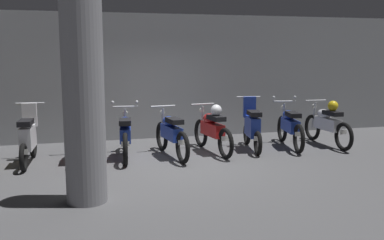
{
  "coord_description": "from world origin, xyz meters",
  "views": [
    {
      "loc": [
        -1.91,
        -8.21,
        2.18
      ],
      "look_at": [
        0.47,
        0.79,
        0.75
      ],
      "focal_mm": 41.11,
      "sensor_mm": 36.0,
      "label": 1
    }
  ],
  "objects_px": {
    "motorbike_slot_2": "(78,137)",
    "motorbike_slot_3": "(125,134)",
    "motorbike_slot_8": "(327,123)",
    "motorbike_slot_4": "(171,134)",
    "support_pillar": "(84,96)",
    "motorbike_slot_6": "(252,127)",
    "motorbike_slot_1": "(28,138)",
    "motorbike_slot_5": "(212,129)",
    "motorbike_slot_7": "(290,126)"
  },
  "relations": [
    {
      "from": "motorbike_slot_2",
      "to": "motorbike_slot_3",
      "type": "height_order",
      "value": "same"
    },
    {
      "from": "motorbike_slot_3",
      "to": "motorbike_slot_8",
      "type": "distance_m",
      "value": 4.76
    },
    {
      "from": "motorbike_slot_4",
      "to": "support_pillar",
      "type": "height_order",
      "value": "support_pillar"
    },
    {
      "from": "support_pillar",
      "to": "motorbike_slot_8",
      "type": "bearing_deg",
      "value": 25.22
    },
    {
      "from": "motorbike_slot_2",
      "to": "motorbike_slot_6",
      "type": "distance_m",
      "value": 3.82
    },
    {
      "from": "motorbike_slot_1",
      "to": "support_pillar",
      "type": "xyz_separation_m",
      "value": [
        1.05,
        -2.6,
        1.05
      ]
    },
    {
      "from": "motorbike_slot_1",
      "to": "motorbike_slot_5",
      "type": "height_order",
      "value": "motorbike_slot_1"
    },
    {
      "from": "motorbike_slot_5",
      "to": "support_pillar",
      "type": "distance_m",
      "value": 3.95
    },
    {
      "from": "motorbike_slot_5",
      "to": "motorbike_slot_8",
      "type": "relative_size",
      "value": 1.0
    },
    {
      "from": "motorbike_slot_5",
      "to": "motorbike_slot_8",
      "type": "distance_m",
      "value": 2.86
    },
    {
      "from": "motorbike_slot_4",
      "to": "motorbike_slot_6",
      "type": "relative_size",
      "value": 1.17
    },
    {
      "from": "motorbike_slot_2",
      "to": "motorbike_slot_1",
      "type": "bearing_deg",
      "value": -179.83
    },
    {
      "from": "motorbike_slot_1",
      "to": "motorbike_slot_5",
      "type": "xyz_separation_m",
      "value": [
        3.81,
        0.02,
        0.0
      ]
    },
    {
      "from": "motorbike_slot_3",
      "to": "motorbike_slot_8",
      "type": "height_order",
      "value": "motorbike_slot_3"
    },
    {
      "from": "motorbike_slot_1",
      "to": "motorbike_slot_4",
      "type": "xyz_separation_m",
      "value": [
        2.85,
        -0.12,
        -0.03
      ]
    },
    {
      "from": "motorbike_slot_4",
      "to": "motorbike_slot_6",
      "type": "height_order",
      "value": "motorbike_slot_6"
    },
    {
      "from": "motorbike_slot_4",
      "to": "motorbike_slot_5",
      "type": "distance_m",
      "value": 0.97
    },
    {
      "from": "motorbike_slot_7",
      "to": "support_pillar",
      "type": "bearing_deg",
      "value": -150.04
    },
    {
      "from": "motorbike_slot_5",
      "to": "motorbike_slot_7",
      "type": "bearing_deg",
      "value": 2.22
    },
    {
      "from": "motorbike_slot_7",
      "to": "motorbike_slot_1",
      "type": "bearing_deg",
      "value": -179.09
    },
    {
      "from": "motorbike_slot_3",
      "to": "motorbike_slot_4",
      "type": "relative_size",
      "value": 1.0
    },
    {
      "from": "motorbike_slot_5",
      "to": "motorbike_slot_6",
      "type": "distance_m",
      "value": 0.96
    },
    {
      "from": "motorbike_slot_1",
      "to": "motorbike_slot_6",
      "type": "distance_m",
      "value": 4.77
    },
    {
      "from": "motorbike_slot_3",
      "to": "motorbike_slot_8",
      "type": "xyz_separation_m",
      "value": [
        4.76,
        0.03,
        0.03
      ]
    },
    {
      "from": "motorbike_slot_5",
      "to": "motorbike_slot_7",
      "type": "xyz_separation_m",
      "value": [
        1.91,
        0.07,
        -0.03
      ]
    },
    {
      "from": "motorbike_slot_3",
      "to": "support_pillar",
      "type": "bearing_deg",
      "value": -108.17
    },
    {
      "from": "motorbike_slot_1",
      "to": "motorbike_slot_4",
      "type": "bearing_deg",
      "value": -2.46
    },
    {
      "from": "motorbike_slot_7",
      "to": "support_pillar",
      "type": "height_order",
      "value": "support_pillar"
    },
    {
      "from": "motorbike_slot_1",
      "to": "support_pillar",
      "type": "relative_size",
      "value": 0.54
    },
    {
      "from": "motorbike_slot_4",
      "to": "motorbike_slot_7",
      "type": "bearing_deg",
      "value": 4.27
    },
    {
      "from": "support_pillar",
      "to": "motorbike_slot_7",
      "type": "bearing_deg",
      "value": 29.96
    },
    {
      "from": "motorbike_slot_7",
      "to": "motorbike_slot_8",
      "type": "relative_size",
      "value": 0.99
    },
    {
      "from": "motorbike_slot_5",
      "to": "support_pillar",
      "type": "relative_size",
      "value": 0.62
    },
    {
      "from": "motorbike_slot_1",
      "to": "motorbike_slot_2",
      "type": "bearing_deg",
      "value": 0.17
    },
    {
      "from": "motorbike_slot_2",
      "to": "support_pillar",
      "type": "height_order",
      "value": "support_pillar"
    },
    {
      "from": "motorbike_slot_7",
      "to": "motorbike_slot_4",
      "type": "bearing_deg",
      "value": -175.73
    },
    {
      "from": "motorbike_slot_4",
      "to": "motorbike_slot_8",
      "type": "distance_m",
      "value": 3.82
    },
    {
      "from": "motorbike_slot_1",
      "to": "motorbike_slot_5",
      "type": "distance_m",
      "value": 3.81
    },
    {
      "from": "motorbike_slot_1",
      "to": "motorbike_slot_2",
      "type": "height_order",
      "value": "motorbike_slot_1"
    },
    {
      "from": "motorbike_slot_1",
      "to": "motorbike_slot_7",
      "type": "xyz_separation_m",
      "value": [
        5.72,
        0.09,
        -0.03
      ]
    },
    {
      "from": "motorbike_slot_6",
      "to": "motorbike_slot_5",
      "type": "bearing_deg",
      "value": -176.28
    },
    {
      "from": "motorbike_slot_3",
      "to": "support_pillar",
      "type": "height_order",
      "value": "support_pillar"
    },
    {
      "from": "motorbike_slot_4",
      "to": "motorbike_slot_3",
      "type": "bearing_deg",
      "value": 171.76
    },
    {
      "from": "motorbike_slot_6",
      "to": "support_pillar",
      "type": "distance_m",
      "value": 4.71
    },
    {
      "from": "motorbike_slot_1",
      "to": "motorbike_slot_6",
      "type": "relative_size",
      "value": 1.01
    },
    {
      "from": "motorbike_slot_6",
      "to": "motorbike_slot_7",
      "type": "relative_size",
      "value": 0.86
    },
    {
      "from": "motorbike_slot_1",
      "to": "motorbike_slot_4",
      "type": "distance_m",
      "value": 2.86
    },
    {
      "from": "motorbike_slot_3",
      "to": "motorbike_slot_6",
      "type": "xyz_separation_m",
      "value": [
        2.86,
        0.07,
        0.03
      ]
    },
    {
      "from": "motorbike_slot_2",
      "to": "motorbike_slot_5",
      "type": "relative_size",
      "value": 1.0
    },
    {
      "from": "motorbike_slot_1",
      "to": "motorbike_slot_5",
      "type": "bearing_deg",
      "value": 0.25
    }
  ]
}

